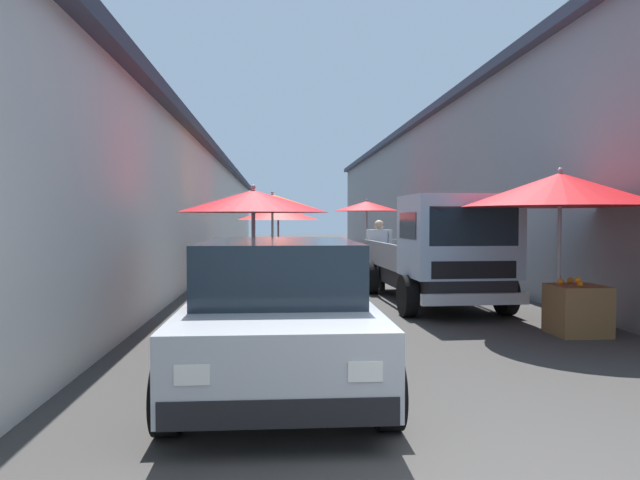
# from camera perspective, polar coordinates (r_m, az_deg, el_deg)

# --- Properties ---
(ground) EXTENTS (90.00, 90.00, 0.00)m
(ground) POSITION_cam_1_polar(r_m,az_deg,el_deg) (16.55, 1.20, -3.73)
(ground) COLOR #3D3A38
(building_left_whitewash) EXTENTS (49.80, 7.50, 3.99)m
(building_left_whitewash) POSITION_cam_1_polar(r_m,az_deg,el_deg) (19.48, -20.93, 2.91)
(building_left_whitewash) COLOR silver
(building_left_whitewash) RESTS_ON ground
(building_right_concrete) EXTENTS (49.80, 7.50, 5.37)m
(building_right_concrete) POSITION_cam_1_polar(r_m,az_deg,el_deg) (20.60, 20.89, 4.77)
(building_right_concrete) COLOR gray
(building_right_concrete) RESTS_ON ground
(fruit_stall_far_left) EXTENTS (2.83, 2.83, 2.42)m
(fruit_stall_far_left) POSITION_cam_1_polar(r_m,az_deg,el_deg) (9.26, 22.34, 3.58)
(fruit_stall_far_left) COLOR #9E9EA3
(fruit_stall_far_left) RESTS_ON ground
(fruit_stall_far_right) EXTENTS (2.16, 2.16, 2.16)m
(fruit_stall_far_right) POSITION_cam_1_polar(r_m,az_deg,el_deg) (8.48, -6.25, 1.64)
(fruit_stall_far_right) COLOR #9E9EA3
(fruit_stall_far_right) RESTS_ON ground
(fruit_stall_near_left) EXTENTS (2.44, 2.44, 2.12)m
(fruit_stall_near_left) POSITION_cam_1_polar(r_m,az_deg,el_deg) (17.44, -4.14, 1.92)
(fruit_stall_near_left) COLOR #9E9EA3
(fruit_stall_near_left) RESTS_ON ground
(fruit_stall_mid_lane) EXTENTS (2.33, 2.33, 2.38)m
(fruit_stall_mid_lane) POSITION_cam_1_polar(r_m,az_deg,el_deg) (21.09, 4.46, 2.36)
(fruit_stall_mid_lane) COLOR #9E9EA3
(fruit_stall_mid_lane) RESTS_ON ground
(fruit_stall_near_right) EXTENTS (2.28, 2.28, 2.33)m
(fruit_stall_near_right) POSITION_cam_1_polar(r_m,az_deg,el_deg) (14.14, -4.70, 2.42)
(fruit_stall_near_right) COLOR #9E9EA3
(fruit_stall_near_right) RESTS_ON ground
(hatchback_car) EXTENTS (3.91, 1.92, 1.45)m
(hatchback_car) POSITION_cam_1_polar(r_m,az_deg,el_deg) (6.01, -4.00, -6.90)
(hatchback_car) COLOR #ADAFB5
(hatchback_car) RESTS_ON ground
(delivery_truck) EXTENTS (4.99, 2.13, 2.08)m
(delivery_truck) POSITION_cam_1_polar(r_m,az_deg,el_deg) (11.01, 11.97, -1.27)
(delivery_truck) COLOR black
(delivery_truck) RESTS_ON ground
(vendor_by_crates) EXTENTS (0.42, 0.56, 1.64)m
(vendor_by_crates) POSITION_cam_1_polar(r_m,az_deg,el_deg) (13.81, 5.73, -0.94)
(vendor_by_crates) COLOR #232328
(vendor_by_crates) RESTS_ON ground
(parked_scooter) EXTENTS (1.68, 0.51, 1.14)m
(parked_scooter) POSITION_cam_1_polar(r_m,az_deg,el_deg) (15.93, -7.37, -2.35)
(parked_scooter) COLOR black
(parked_scooter) RESTS_ON ground
(plastic_stool) EXTENTS (0.30, 0.30, 0.43)m
(plastic_stool) POSITION_cam_1_polar(r_m,az_deg,el_deg) (8.08, 0.96, -7.53)
(plastic_stool) COLOR red
(plastic_stool) RESTS_ON ground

